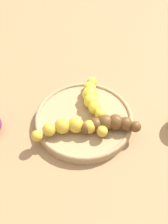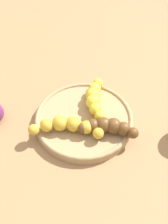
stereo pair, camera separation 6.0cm
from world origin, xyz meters
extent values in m
plane|color=#936D47|center=(0.00, 0.00, 0.00)|extent=(2.40, 2.40, 0.00)
cylinder|color=#A08259|center=(0.00, 0.00, 0.01)|extent=(0.23, 0.23, 0.02)
torus|color=#A08259|center=(0.00, 0.00, 0.02)|extent=(0.23, 0.23, 0.01)
sphere|color=yellow|center=(-0.09, -0.05, 0.04)|extent=(0.02, 0.02, 0.02)
sphere|color=yellow|center=(-0.07, -0.04, 0.04)|extent=(0.03, 0.03, 0.03)
sphere|color=yellow|center=(-0.05, -0.03, 0.04)|extent=(0.04, 0.04, 0.04)
sphere|color=yellow|center=(-0.04, -0.01, 0.04)|extent=(0.04, 0.04, 0.04)
sphere|color=yellow|center=(-0.03, 0.01, 0.04)|extent=(0.03, 0.03, 0.03)
sphere|color=yellow|center=(-0.02, 0.03, 0.04)|extent=(0.02, 0.02, 0.02)
sphere|color=gold|center=(0.01, 0.06, 0.04)|extent=(0.02, 0.02, 0.02)
sphere|color=gold|center=(0.02, 0.04, 0.04)|extent=(0.03, 0.03, 0.03)
sphere|color=gold|center=(0.04, 0.01, 0.04)|extent=(0.03, 0.03, 0.03)
sphere|color=gold|center=(0.06, -0.01, 0.04)|extent=(0.03, 0.03, 0.03)
sphere|color=gold|center=(0.08, -0.02, 0.04)|extent=(0.03, 0.03, 0.03)
sphere|color=gold|center=(0.11, -0.03, 0.04)|extent=(0.02, 0.02, 0.02)
sphere|color=#593819|center=(-0.04, 0.11, 0.04)|extent=(0.02, 0.02, 0.02)
sphere|color=#593819|center=(-0.04, 0.09, 0.04)|extent=(0.03, 0.03, 0.03)
sphere|color=#593819|center=(-0.02, 0.07, 0.04)|extent=(0.03, 0.03, 0.03)
sphere|color=#593819|center=(-0.01, 0.05, 0.04)|extent=(0.03, 0.03, 0.03)
sphere|color=#593819|center=(0.01, 0.04, 0.04)|extent=(0.03, 0.03, 0.03)
sphere|color=#593819|center=(0.03, 0.03, 0.04)|extent=(0.02, 0.02, 0.02)
camera|label=1|loc=(0.29, 0.25, 0.49)|focal=42.83mm
camera|label=2|loc=(0.25, 0.30, 0.49)|focal=42.83mm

